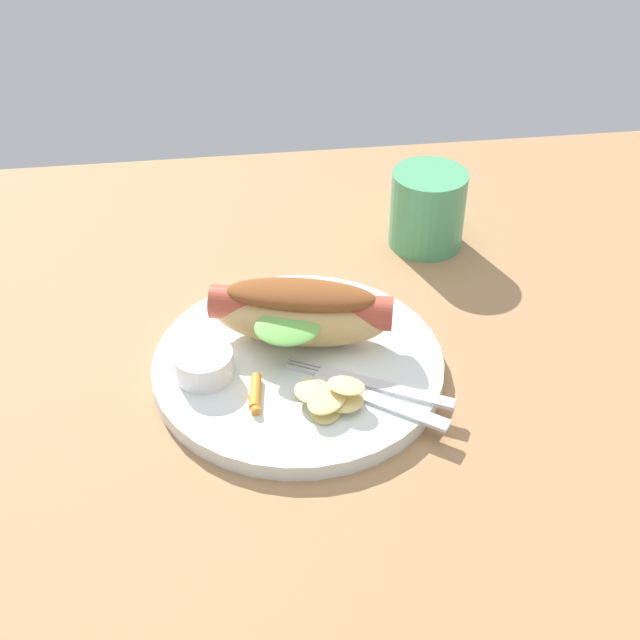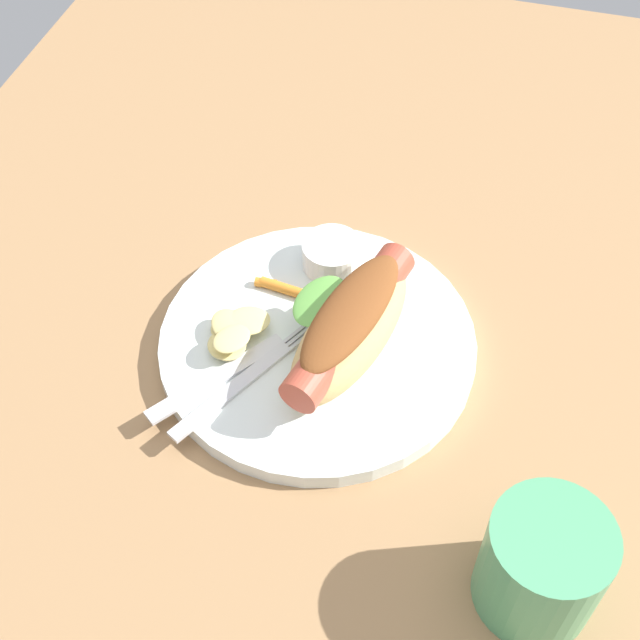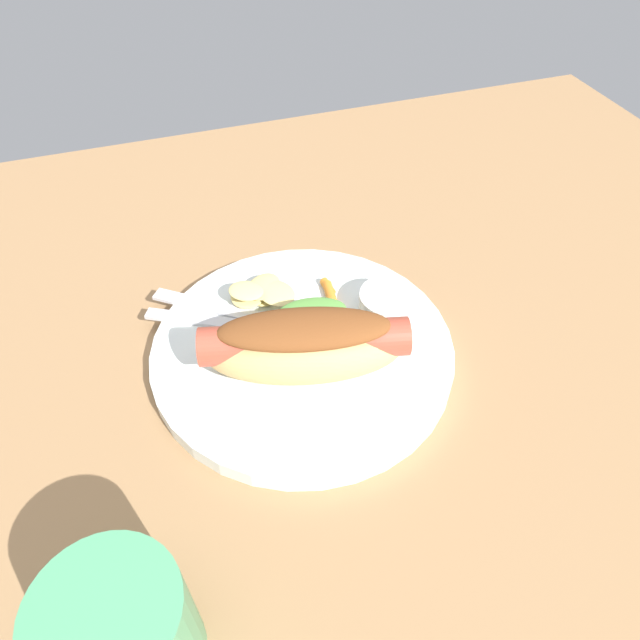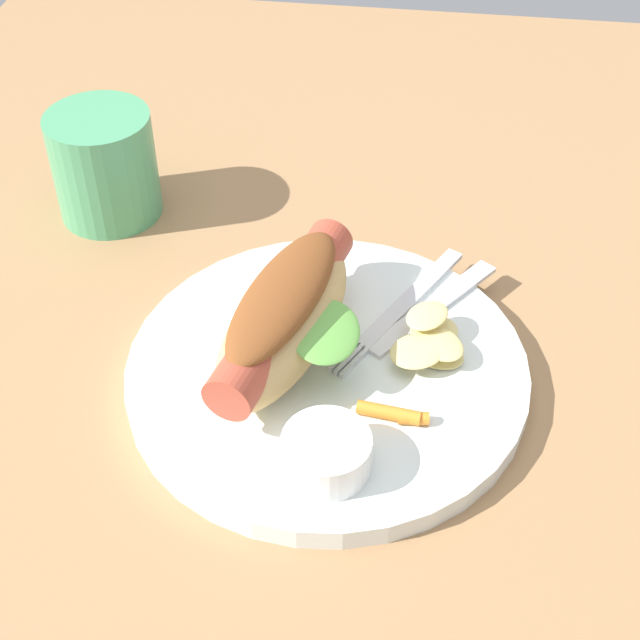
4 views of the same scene
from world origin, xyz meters
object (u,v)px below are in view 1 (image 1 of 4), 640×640
at_px(sauce_ramekin, 204,364).
at_px(drinking_cup, 427,209).
at_px(chips_pile, 330,398).
at_px(hot_dog, 301,311).
at_px(plate, 298,362).
at_px(fork, 372,384).
at_px(knife, 379,401).
at_px(carrot_garnish, 255,395).

xyz_separation_m(sauce_ramekin, drinking_cup, (0.26, 0.21, 0.02)).
bearing_deg(chips_pile, hot_dog, 98.48).
height_order(plate, chips_pile, chips_pile).
bearing_deg(sauce_ramekin, chips_pile, -27.71).
relative_size(fork, chips_pile, 1.98).
height_order(plate, hot_dog, hot_dog).
bearing_deg(knife, carrot_garnish, 26.77).
xyz_separation_m(plate, chips_pile, (0.02, -0.07, 0.02)).
distance_m(knife, chips_pile, 0.04).
height_order(hot_dog, sauce_ramekin, hot_dog).
distance_m(sauce_ramekin, knife, 0.16).
relative_size(plate, drinking_cup, 3.05).
relative_size(knife, carrot_garnish, 2.80).
bearing_deg(hot_dog, chips_pile, 112.76).
relative_size(plate, sauce_ramekin, 5.00).
distance_m(hot_dog, knife, 0.12).
relative_size(hot_dog, drinking_cup, 1.97).
bearing_deg(hot_dog, drinking_cup, -118.73).
relative_size(sauce_ramekin, drinking_cup, 0.61).
relative_size(hot_dog, carrot_garnish, 3.76).
relative_size(sauce_ramekin, fork, 0.38).
relative_size(chips_pile, drinking_cup, 0.82).
bearing_deg(drinking_cup, knife, -111.17).
bearing_deg(drinking_cup, fork, -113.34).
xyz_separation_m(plate, hot_dog, (0.01, 0.03, 0.04)).
height_order(knife, chips_pile, chips_pile).
bearing_deg(drinking_cup, sauce_ramekin, -140.00).
relative_size(sauce_ramekin, knife, 0.42).
height_order(hot_dog, drinking_cup, drinking_cup).
height_order(chips_pile, carrot_garnish, chips_pile).
height_order(sauce_ramekin, fork, sauce_ramekin).
xyz_separation_m(sauce_ramekin, chips_pile, (0.11, -0.06, -0.00)).
xyz_separation_m(plate, knife, (0.06, -0.07, 0.01)).
relative_size(carrot_garnish, drinking_cup, 0.52).
height_order(plate, fork, fork).
bearing_deg(hot_dog, plate, 90.36).
distance_m(sauce_ramekin, chips_pile, 0.12).
bearing_deg(chips_pile, fork, 27.83).
distance_m(hot_dog, sauce_ramekin, 0.10).
bearing_deg(sauce_ramekin, plate, 9.71).
relative_size(plate, hot_dog, 1.55).
bearing_deg(plate, chips_pile, -73.85).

